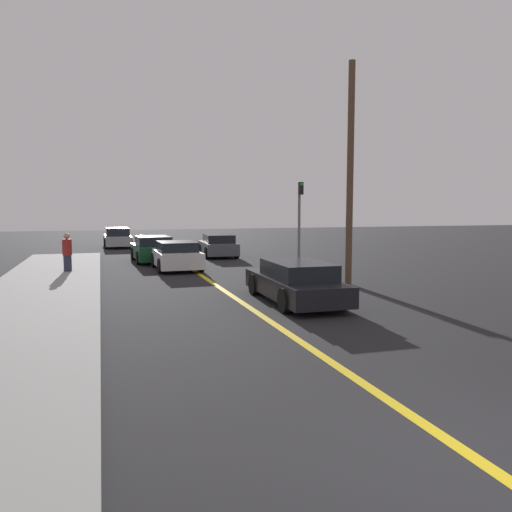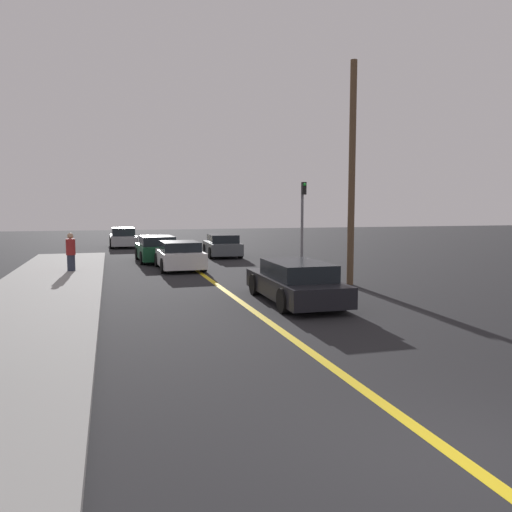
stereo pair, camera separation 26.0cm
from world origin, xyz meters
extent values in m
plane|color=black|center=(0.00, 0.00, 0.00)|extent=(120.00, 120.00, 0.00)
cube|color=gold|center=(0.00, 18.00, 0.00)|extent=(0.20, 60.00, 0.01)
cube|color=gray|center=(-5.77, 13.12, 0.08)|extent=(3.60, 26.24, 0.15)
cube|color=black|center=(1.52, 9.50, 0.46)|extent=(1.80, 4.69, 0.56)
cube|color=black|center=(1.52, 9.27, 0.98)|extent=(1.56, 2.59, 0.47)
cylinder|color=black|center=(0.72, 10.96, 0.33)|extent=(0.23, 0.67, 0.67)
cylinder|color=black|center=(2.37, 10.93, 0.33)|extent=(0.23, 0.67, 0.67)
cylinder|color=black|center=(0.68, 8.07, 0.33)|extent=(0.23, 0.67, 0.67)
cylinder|color=black|center=(2.32, 8.04, 0.33)|extent=(0.23, 0.67, 0.67)
cube|color=silver|center=(-0.68, 18.25, 0.52)|extent=(1.86, 3.86, 0.67)
cube|color=black|center=(-0.68, 18.06, 1.06)|extent=(1.62, 2.13, 0.42)
cylinder|color=black|center=(-1.56, 19.43, 0.33)|extent=(0.23, 0.66, 0.65)
cylinder|color=black|center=(0.16, 19.46, 0.33)|extent=(0.23, 0.66, 0.65)
cylinder|color=black|center=(-1.53, 17.05, 0.33)|extent=(0.23, 0.66, 0.65)
cylinder|color=black|center=(0.19, 17.08, 0.33)|extent=(0.23, 0.66, 0.65)
cube|color=#144728|center=(-1.36, 21.88, 0.52)|extent=(1.98, 4.04, 0.68)
cube|color=black|center=(-1.36, 21.68, 1.09)|extent=(1.69, 2.25, 0.46)
cylinder|color=black|center=(-2.28, 23.07, 0.33)|extent=(0.25, 0.67, 0.66)
cylinder|color=black|center=(-0.55, 23.14, 0.33)|extent=(0.25, 0.67, 0.66)
cylinder|color=black|center=(-2.18, 20.61, 0.33)|extent=(0.25, 0.67, 0.66)
cylinder|color=black|center=(-0.45, 20.69, 0.33)|extent=(0.25, 0.67, 0.66)
cube|color=#4C5156|center=(2.44, 23.53, 0.50)|extent=(1.91, 3.92, 0.63)
cube|color=black|center=(2.44, 23.34, 1.04)|extent=(1.62, 2.19, 0.45)
cylinder|color=black|center=(1.69, 24.76, 0.33)|extent=(0.25, 0.67, 0.65)
cylinder|color=black|center=(3.32, 24.68, 0.33)|extent=(0.25, 0.67, 0.65)
cylinder|color=black|center=(1.57, 22.38, 0.33)|extent=(0.25, 0.67, 0.65)
cylinder|color=black|center=(3.20, 22.30, 0.33)|extent=(0.25, 0.67, 0.65)
cube|color=#9E9EA3|center=(-2.78, 32.17, 0.51)|extent=(1.76, 4.36, 0.63)
cube|color=black|center=(-2.78, 31.96, 1.10)|extent=(1.53, 2.41, 0.54)
cylinder|color=black|center=(-3.60, 33.51, 0.35)|extent=(0.23, 0.70, 0.70)
cylinder|color=black|center=(-1.98, 33.53, 0.35)|extent=(0.23, 0.70, 0.70)
cylinder|color=black|center=(-3.57, 30.82, 0.35)|extent=(0.23, 0.70, 0.70)
cylinder|color=black|center=(-1.95, 30.84, 0.35)|extent=(0.23, 0.70, 0.70)
cylinder|color=#282D3D|center=(-5.24, 17.82, 0.48)|extent=(0.32, 0.32, 0.67)
cylinder|color=maroon|center=(-5.24, 17.82, 1.15)|extent=(0.38, 0.38, 0.67)
sphere|color=tan|center=(-5.24, 17.82, 1.60)|extent=(0.24, 0.24, 0.24)
cylinder|color=slate|center=(4.62, 16.77, 1.95)|extent=(0.12, 0.12, 3.90)
cube|color=black|center=(4.62, 16.59, 3.62)|extent=(0.18, 0.18, 0.55)
sphere|color=green|center=(4.62, 16.50, 3.79)|extent=(0.14, 0.14, 0.14)
cylinder|color=brown|center=(4.62, 12.03, 3.94)|extent=(0.24, 0.24, 7.87)
camera|label=1|loc=(-3.90, -4.04, 2.78)|focal=35.00mm
camera|label=2|loc=(-3.65, -4.12, 2.78)|focal=35.00mm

